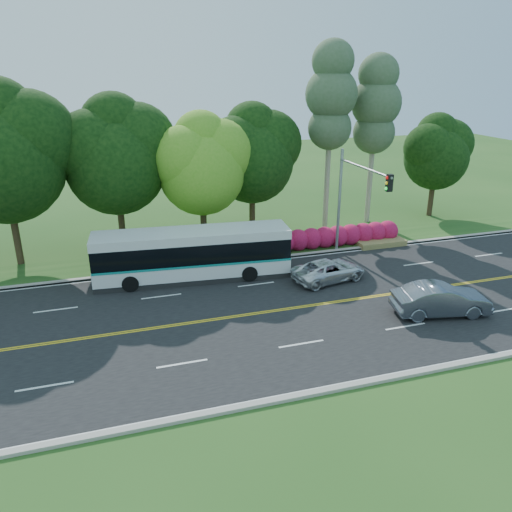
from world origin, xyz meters
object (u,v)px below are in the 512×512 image
object	(u,v)px
traffic_signal	(354,191)
suv	(329,270)
transit_bus	(192,255)
sedan	(441,300)

from	to	relation	value
traffic_signal	suv	world-z (taller)	traffic_signal
traffic_signal	suv	distance (m)	5.49
transit_bus	sedan	bearing A→B (deg)	-31.57
sedan	traffic_signal	bearing A→B (deg)	17.29
sedan	suv	xyz separation A→B (m)	(-3.58, 5.68, -0.18)
transit_bus	sedan	distance (m)	14.00
sedan	suv	size ratio (longest dim) A/B	1.09
transit_bus	suv	xyz separation A→B (m)	(7.64, -2.67, -0.86)
transit_bus	sedan	xyz separation A→B (m)	(11.22, -8.34, -0.68)
traffic_signal	sedan	distance (m)	9.15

